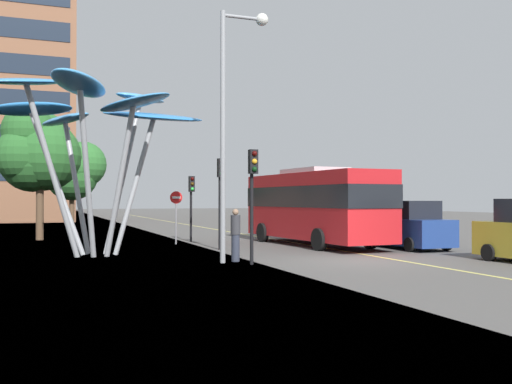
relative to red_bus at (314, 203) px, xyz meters
name	(u,v)px	position (x,y,z in m)	size (l,w,h in m)	color
ground	(335,263)	(-2.54, -6.84, -2.03)	(120.00, 240.00, 0.10)	#54514F
red_bus	(314,203)	(0.00, 0.00, 0.00)	(3.26, 10.05, 3.63)	red
leaf_sculpture	(91,112)	(-10.36, -1.85, 3.51)	(8.64, 8.78, 6.83)	#9EA0A5
traffic_light_kerb_near	(253,182)	(-5.57, -6.73, 0.78)	(0.28, 0.42, 3.82)	black
traffic_light_kerb_far	(221,184)	(-4.88, -0.83, 0.85)	(0.28, 0.42, 3.93)	black
traffic_light_island_mid	(191,194)	(-4.90, 4.21, 0.46)	(0.28, 0.42, 3.36)	black
car_parked_mid	(409,226)	(3.07, -3.21, -1.00)	(2.03, 4.31, 2.11)	navy
car_parked_far	(350,220)	(3.51, 2.73, -0.94)	(2.08, 4.31, 2.21)	navy
street_lamp	(233,104)	(-5.98, -5.85, 3.48)	(1.75, 0.44, 8.72)	gray
tree_pavement_near	(36,151)	(-12.36, 8.63, 2.77)	(4.48, 4.06, 7.22)	brown
tree_pavement_far	(76,170)	(-9.60, 20.82, 2.39)	(4.49, 4.01, 6.54)	brown
pedestrian	(235,235)	(-5.79, -5.57, -1.06)	(0.34, 0.34, 1.84)	#2D3342
no_entry_sign	(176,209)	(-5.98, 2.94, -0.28)	(0.60, 0.12, 2.57)	gray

